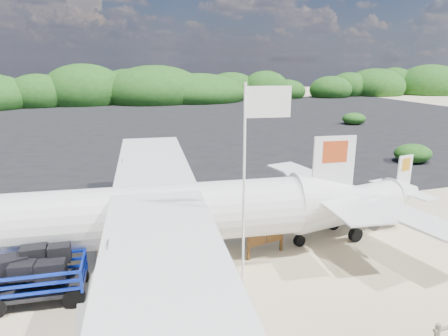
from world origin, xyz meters
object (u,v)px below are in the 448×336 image
Objects in this scene: crew_b at (220,209)px; aircraft_small at (63,126)px; crew_a at (144,250)px; signboard at (265,255)px; aircraft_large at (289,137)px; flagpole at (242,296)px; baggage_cart at (41,300)px.

crew_b is 0.25× the size of aircraft_small.
crew_a is 0.23× the size of aircraft_small.
aircraft_large is at bearing 49.30° from signboard.
crew_b is 31.04m from aircraft_small.
crew_b is at bearing -121.09° from crew_a.
signboard is 4.25m from crew_a.
flagpole is 3.36m from crew_a.
baggage_cart is 0.45× the size of flagpole.
crew_b is (-0.91, 2.37, 0.96)m from signboard.
baggage_cart is 1.75× the size of signboard.
flagpole is at bearing -10.78° from baggage_cart.
aircraft_large reaches higher than crew_b.
signboard is 0.82× the size of crew_b.
flagpole is 0.80× the size of aircraft_small.
baggage_cart is 33.01m from aircraft_small.
flagpole is at bearing 93.87° from crew_b.
flagpole reaches higher than baggage_cart.
aircraft_small is (-4.49, 32.48, -0.86)m from crew_a.
crew_a is at bearing 14.11° from baggage_cart.
crew_a is at bearing 89.06° from aircraft_small.
crew_a is 32.80m from aircraft_small.
aircraft_large is at bearing 60.27° from flagpole.
baggage_cart is 0.16× the size of aircraft_large.
baggage_cart is at bearing 31.42° from crew_a.
crew_b reaches higher than baggage_cart.
baggage_cart is 6.98m from crew_b.
crew_b is 21.18m from aircraft_large.
aircraft_large is (15.10, 19.97, -0.86)m from crew_a.
signboard is 0.91× the size of crew_a.
crew_b is at bearing 62.20° from aircraft_large.
crew_b is at bearing 80.90° from flagpole.
flagpole reaches higher than signboard.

